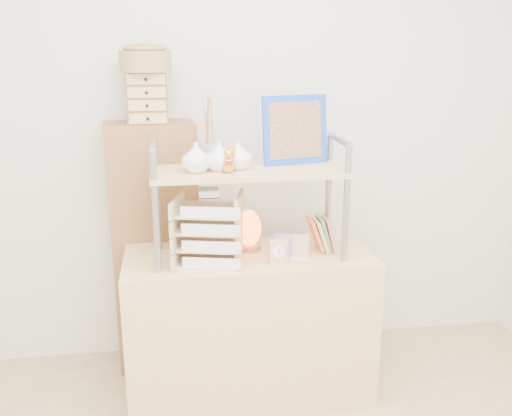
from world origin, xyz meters
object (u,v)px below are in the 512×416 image
(desk, at_px, (249,324))
(cabinet, at_px, (155,248))
(salt_lamp, at_px, (249,229))
(letter_tray, at_px, (209,233))

(desk, height_order, cabinet, cabinet)
(cabinet, xyz_separation_m, salt_lamp, (0.47, -0.29, 0.18))
(desk, bearing_deg, salt_lamp, 81.47)
(salt_lamp, bearing_deg, desk, -98.53)
(letter_tray, bearing_deg, salt_lamp, 32.72)
(cabinet, bearing_deg, salt_lamp, -37.79)
(cabinet, bearing_deg, desk, -44.59)
(desk, height_order, letter_tray, letter_tray)
(desk, distance_m, cabinet, 0.66)
(desk, xyz_separation_m, letter_tray, (-0.19, -0.06, 0.51))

